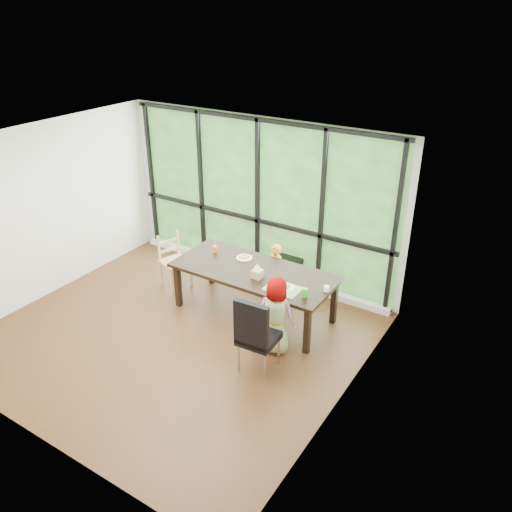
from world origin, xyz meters
name	(u,v)px	position (x,y,z in m)	size (l,w,h in m)	color
ground	(175,336)	(0.00, 0.00, 0.00)	(5.00, 5.00, 0.00)	black
back_wall	(259,199)	(0.00, 2.25, 1.35)	(5.00, 5.00, 0.00)	silver
foliage_backdrop	(259,200)	(0.00, 2.23, 1.35)	(4.80, 0.02, 2.65)	#244F1E
window_mullions	(257,200)	(0.00, 2.19, 1.35)	(4.80, 0.06, 2.65)	black
window_sill	(256,272)	(0.00, 2.15, 0.05)	(4.80, 0.12, 0.10)	silver
dining_table	(254,292)	(0.64, 1.08, 0.38)	(2.42, 1.05, 0.75)	black
chair_window_leather	(289,256)	(0.64, 2.13, 0.54)	(0.46, 0.46, 1.08)	black
chair_interior_leather	(259,333)	(1.37, 0.04, 0.54)	(0.46, 0.46, 1.08)	black
chair_end_beech	(175,262)	(-0.90, 1.11, 0.45)	(0.42, 0.40, 0.90)	tan
child_toddler	(275,271)	(0.64, 1.71, 0.45)	(0.33, 0.21, 0.89)	orange
child_older	(276,315)	(1.35, 0.50, 0.55)	(0.53, 0.35, 1.09)	slate
placemat	(283,289)	(1.26, 0.84, 0.75)	(0.48, 0.35, 0.01)	tan
plate_far	(244,258)	(0.31, 1.33, 0.76)	(0.24, 0.24, 0.02)	white
plate_near	(284,287)	(1.26, 0.87, 0.76)	(0.27, 0.27, 0.02)	white
orange_cup	(215,249)	(-0.19, 1.25, 0.80)	(0.07, 0.07, 0.10)	orange
green_cup	(305,293)	(1.61, 0.82, 0.81)	(0.08, 0.08, 0.12)	green
white_mug	(326,289)	(1.78, 1.11, 0.79)	(0.07, 0.07, 0.08)	white
tissue_box	(257,274)	(0.80, 0.92, 0.81)	(0.14, 0.14, 0.12)	tan
crepe_rolls_far	(244,256)	(0.31, 1.33, 0.78)	(0.15, 0.12, 0.04)	tan
crepe_rolls_near	(284,286)	(1.26, 0.87, 0.78)	(0.15, 0.12, 0.04)	tan
straw_white	(215,244)	(-0.19, 1.25, 0.89)	(0.01, 0.01, 0.20)	white
straw_pink	(305,286)	(1.61, 0.82, 0.91)	(0.01, 0.01, 0.20)	pink
tissue	(257,267)	(0.80, 0.92, 0.93)	(0.12, 0.12, 0.11)	white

